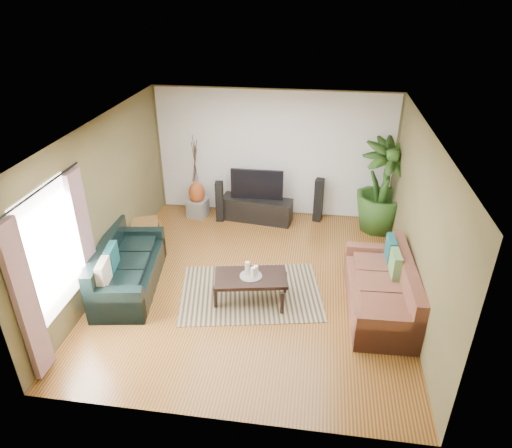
% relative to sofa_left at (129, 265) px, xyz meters
% --- Properties ---
extents(floor, '(5.50, 5.50, 0.00)m').
position_rel_sofa_left_xyz_m(floor, '(2.04, 0.36, -0.42)').
color(floor, '#9B6028').
rests_on(floor, ground).
extents(ceiling, '(5.50, 5.50, 0.00)m').
position_rel_sofa_left_xyz_m(ceiling, '(2.04, 0.36, 2.28)').
color(ceiling, white).
rests_on(ceiling, ground).
extents(wall_back, '(5.00, 0.00, 5.00)m').
position_rel_sofa_left_xyz_m(wall_back, '(2.04, 3.11, 0.93)').
color(wall_back, brown).
rests_on(wall_back, ground).
extents(wall_front, '(5.00, 0.00, 5.00)m').
position_rel_sofa_left_xyz_m(wall_front, '(2.04, -2.39, 0.93)').
color(wall_front, brown).
rests_on(wall_front, ground).
extents(wall_left, '(0.00, 5.50, 5.50)m').
position_rel_sofa_left_xyz_m(wall_left, '(-0.46, 0.36, 0.92)').
color(wall_left, brown).
rests_on(wall_left, ground).
extents(wall_right, '(0.00, 5.50, 5.50)m').
position_rel_sofa_left_xyz_m(wall_right, '(4.54, 0.36, 0.92)').
color(wall_right, brown).
rests_on(wall_right, ground).
extents(backwall_panel, '(4.90, 0.00, 4.90)m').
position_rel_sofa_left_xyz_m(backwall_panel, '(2.04, 3.10, 0.93)').
color(backwall_panel, white).
rests_on(backwall_panel, ground).
extents(window_pane, '(0.00, 1.80, 1.80)m').
position_rel_sofa_left_xyz_m(window_pane, '(-0.44, -1.24, 0.97)').
color(window_pane, white).
rests_on(window_pane, ground).
extents(curtain_near, '(0.08, 0.35, 2.20)m').
position_rel_sofa_left_xyz_m(curtain_near, '(-0.39, -1.99, 0.72)').
color(curtain_near, gray).
rests_on(curtain_near, ground).
extents(curtain_far, '(0.08, 0.35, 2.20)m').
position_rel_sofa_left_xyz_m(curtain_far, '(-0.39, -0.49, 0.72)').
color(curtain_far, gray).
rests_on(curtain_far, ground).
extents(curtain_rod, '(0.03, 1.90, 0.03)m').
position_rel_sofa_left_xyz_m(curtain_rod, '(-0.39, -1.24, 1.87)').
color(curtain_rod, black).
rests_on(curtain_rod, ground).
extents(sofa_left, '(1.14, 2.10, 0.85)m').
position_rel_sofa_left_xyz_m(sofa_left, '(0.00, 0.00, 0.00)').
color(sofa_left, black).
rests_on(sofa_left, floor).
extents(sofa_right, '(0.99, 2.07, 0.85)m').
position_rel_sofa_left_xyz_m(sofa_right, '(4.06, -0.01, 0.00)').
color(sofa_right, brown).
rests_on(sofa_right, floor).
extents(area_rug, '(2.55, 2.02, 0.01)m').
position_rel_sofa_left_xyz_m(area_rug, '(2.02, 0.10, -0.42)').
color(area_rug, '#A1895E').
rests_on(area_rug, floor).
extents(coffee_table, '(1.23, 0.82, 0.46)m').
position_rel_sofa_left_xyz_m(coffee_table, '(2.06, -0.09, -0.19)').
color(coffee_table, black).
rests_on(coffee_table, floor).
extents(candle_tray, '(0.35, 0.35, 0.02)m').
position_rel_sofa_left_xyz_m(candle_tray, '(2.06, -0.09, 0.04)').
color(candle_tray, gray).
rests_on(candle_tray, coffee_table).
extents(candle_tall, '(0.07, 0.07, 0.23)m').
position_rel_sofa_left_xyz_m(candle_tall, '(2.00, -0.06, 0.17)').
color(candle_tall, '#EDE4C8').
rests_on(candle_tall, candle_tray).
extents(candle_mid, '(0.07, 0.07, 0.17)m').
position_rel_sofa_left_xyz_m(candle_mid, '(2.10, -0.13, 0.14)').
color(candle_mid, white).
rests_on(candle_mid, candle_tray).
extents(candle_short, '(0.07, 0.07, 0.14)m').
position_rel_sofa_left_xyz_m(candle_short, '(2.13, -0.03, 0.12)').
color(candle_short, beige).
rests_on(candle_short, candle_tray).
extents(tv_stand, '(1.54, 0.64, 0.50)m').
position_rel_sofa_left_xyz_m(tv_stand, '(1.75, 2.68, -0.18)').
color(tv_stand, black).
rests_on(tv_stand, floor).
extents(television, '(1.10, 0.06, 0.65)m').
position_rel_sofa_left_xyz_m(television, '(1.75, 2.70, 0.40)').
color(television, black).
rests_on(television, tv_stand).
extents(speaker_left, '(0.18, 0.19, 0.89)m').
position_rel_sofa_left_xyz_m(speaker_left, '(0.98, 2.56, 0.02)').
color(speaker_left, black).
rests_on(speaker_left, floor).
extents(speaker_right, '(0.21, 0.22, 0.95)m').
position_rel_sofa_left_xyz_m(speaker_right, '(3.05, 2.86, 0.05)').
color(speaker_right, black).
rests_on(speaker_right, floor).
extents(potted_plant, '(1.40, 1.40, 1.89)m').
position_rel_sofa_left_xyz_m(potted_plant, '(4.29, 2.66, 0.52)').
color(potted_plant, '#244818').
rests_on(potted_plant, floor).
extents(plant_pot, '(0.35, 0.35, 0.27)m').
position_rel_sofa_left_xyz_m(plant_pot, '(4.29, 2.66, -0.29)').
color(plant_pot, black).
rests_on(plant_pot, floor).
extents(pedestal, '(0.46, 0.46, 0.38)m').
position_rel_sofa_left_xyz_m(pedestal, '(0.46, 2.69, -0.24)').
color(pedestal, gray).
rests_on(pedestal, floor).
extents(vase, '(0.34, 0.34, 0.48)m').
position_rel_sofa_left_xyz_m(vase, '(0.46, 2.69, 0.12)').
color(vase, '#98421B').
rests_on(vase, pedestal).
extents(side_table, '(0.63, 0.63, 0.52)m').
position_rel_sofa_left_xyz_m(side_table, '(-0.21, 1.30, -0.16)').
color(side_table, brown).
rests_on(side_table, floor).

